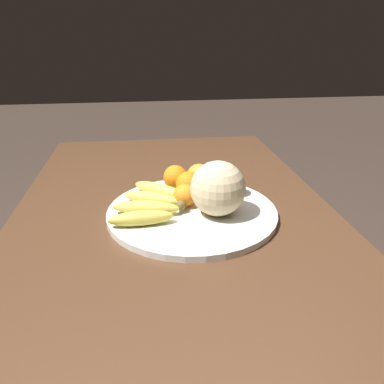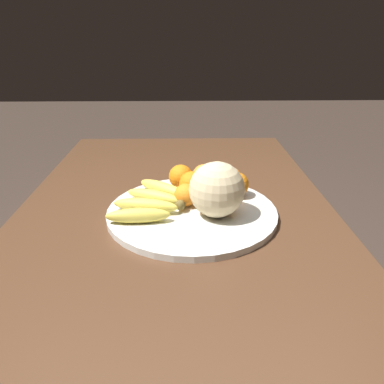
% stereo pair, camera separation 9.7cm
% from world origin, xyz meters
% --- Properties ---
extents(kitchen_table, '(1.54, 0.87, 0.77)m').
position_xyz_m(kitchen_table, '(0.00, 0.00, 0.67)').
color(kitchen_table, '#4C301E').
rests_on(kitchen_table, ground_plane).
extents(fruit_bowl, '(0.45, 0.45, 0.02)m').
position_xyz_m(fruit_bowl, '(-0.02, 0.04, 0.78)').
color(fruit_bowl, silver).
rests_on(fruit_bowl, kitchen_table).
extents(melon, '(0.14, 0.14, 0.14)m').
position_xyz_m(melon, '(0.01, 0.11, 0.86)').
color(melon, beige).
rests_on(melon, fruit_bowl).
extents(banana_bunch, '(0.26, 0.21, 0.04)m').
position_xyz_m(banana_bunch, '(-0.04, -0.06, 0.81)').
color(banana_bunch, brown).
rests_on(banana_bunch, fruit_bowl).
extents(orange_front_left, '(0.07, 0.07, 0.07)m').
position_xyz_m(orange_front_left, '(-0.11, 0.05, 0.82)').
color(orange_front_left, orange).
rests_on(orange_front_left, fruit_bowl).
extents(orange_front_right, '(0.07, 0.07, 0.07)m').
position_xyz_m(orange_front_right, '(-0.17, 0.01, 0.82)').
color(orange_front_right, orange).
rests_on(orange_front_right, fruit_bowl).
extents(orange_mid_center, '(0.07, 0.07, 0.07)m').
position_xyz_m(orange_mid_center, '(-0.17, 0.08, 0.83)').
color(orange_mid_center, orange).
rests_on(orange_mid_center, fruit_bowl).
extents(orange_back_left, '(0.07, 0.07, 0.07)m').
position_xyz_m(orange_back_left, '(-0.11, 0.17, 0.82)').
color(orange_back_left, orange).
rests_on(orange_back_left, fruit_bowl).
extents(orange_back_right, '(0.06, 0.06, 0.06)m').
position_xyz_m(orange_back_right, '(-0.05, 0.03, 0.82)').
color(orange_back_right, orange).
rests_on(orange_back_right, fruit_bowl).
extents(orange_top_small, '(0.06, 0.06, 0.06)m').
position_xyz_m(orange_top_small, '(-0.09, 0.10, 0.82)').
color(orange_top_small, orange).
rests_on(orange_top_small, fruit_bowl).
extents(orange_side_extra, '(0.06, 0.06, 0.06)m').
position_xyz_m(orange_side_extra, '(-0.18, 0.17, 0.82)').
color(orange_side_extra, orange).
rests_on(orange_side_extra, fruit_bowl).
extents(produce_tag, '(0.09, 0.08, 0.00)m').
position_xyz_m(produce_tag, '(-0.13, 0.09, 0.79)').
color(produce_tag, white).
rests_on(produce_tag, fruit_bowl).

